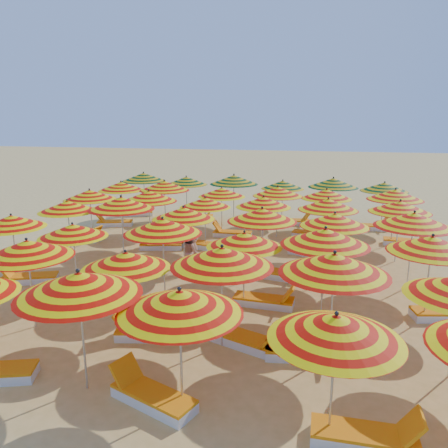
# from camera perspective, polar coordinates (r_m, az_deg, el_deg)

# --- Properties ---
(ground) EXTENTS (120.00, 120.00, 0.00)m
(ground) POSITION_cam_1_polar(r_m,az_deg,el_deg) (15.33, -0.42, -6.25)
(ground) COLOR #E6B966
(ground) RESTS_ON ground
(umbrella_2) EXTENTS (3.00, 3.00, 2.50)m
(umbrella_2) POSITION_cam_1_polar(r_m,az_deg,el_deg) (8.66, -18.45, -7.43)
(umbrella_2) COLOR silver
(umbrella_2) RESTS_ON ground
(umbrella_3) EXTENTS (2.62, 2.62, 2.38)m
(umbrella_3) POSITION_cam_1_polar(r_m,az_deg,el_deg) (7.75, -5.81, -10.12)
(umbrella_3) COLOR silver
(umbrella_3) RESTS_ON ground
(umbrella_4) EXTENTS (2.33, 2.33, 2.30)m
(umbrella_4) POSITION_cam_1_polar(r_m,az_deg,el_deg) (7.24, 14.39, -12.96)
(umbrella_4) COLOR silver
(umbrella_4) RESTS_ON ground
(umbrella_7) EXTENTS (2.91, 2.91, 2.38)m
(umbrella_7) POSITION_cam_1_polar(r_m,az_deg,el_deg) (11.79, -24.32, -2.96)
(umbrella_7) COLOR silver
(umbrella_7) RESTS_ON ground
(umbrella_8) EXTENTS (2.69, 2.69, 2.23)m
(umbrella_8) POSITION_cam_1_polar(r_m,az_deg,el_deg) (10.55, -12.72, -4.67)
(umbrella_8) COLOR silver
(umbrella_8) RESTS_ON ground
(umbrella_9) EXTENTS (2.44, 2.44, 2.49)m
(umbrella_9) POSITION_cam_1_polar(r_m,az_deg,el_deg) (9.80, -0.27, -4.34)
(umbrella_9) COLOR silver
(umbrella_9) RESTS_ON ground
(umbrella_10) EXTENTS (2.94, 2.94, 2.51)m
(umbrella_10) POSITION_cam_1_polar(r_m,az_deg,el_deg) (9.58, 14.20, -5.07)
(umbrella_10) COLOR silver
(umbrella_10) RESTS_ON ground
(umbrella_12) EXTENTS (2.44, 2.44, 2.26)m
(umbrella_12) POSITION_cam_1_polar(r_m,az_deg,el_deg) (15.60, -26.00, 0.29)
(umbrella_12) COLOR silver
(umbrella_12) RESTS_ON ground
(umbrella_13) EXTENTS (2.33, 2.33, 2.19)m
(umbrella_13) POSITION_cam_1_polar(r_m,az_deg,el_deg) (13.87, -19.14, -0.82)
(umbrella_13) COLOR silver
(umbrella_13) RESTS_ON ground
(umbrella_14) EXTENTS (2.42, 2.42, 2.44)m
(umbrella_14) POSITION_cam_1_polar(r_m,az_deg,el_deg) (12.84, -8.02, -0.30)
(umbrella_14) COLOR silver
(umbrella_14) RESTS_ON ground
(umbrella_15) EXTENTS (2.70, 2.70, 2.23)m
(umbrella_15) POSITION_cam_1_polar(r_m,az_deg,el_deg) (12.01, 2.67, -2.07)
(umbrella_15) COLOR silver
(umbrella_15) RESTS_ON ground
(umbrella_16) EXTENTS (2.78, 2.78, 2.48)m
(umbrella_16) POSITION_cam_1_polar(r_m,az_deg,el_deg) (11.74, 13.09, -1.67)
(umbrella_16) COLOR silver
(umbrella_16) RESTS_ON ground
(umbrella_17) EXTENTS (2.86, 2.86, 2.38)m
(umbrella_17) POSITION_cam_1_polar(r_m,az_deg,el_deg) (12.31, 25.54, -2.42)
(umbrella_17) COLOR silver
(umbrella_17) RESTS_ON ground
(umbrella_18) EXTENTS (2.32, 2.32, 2.29)m
(umbrella_18) POSITION_cam_1_polar(r_m,az_deg,el_deg) (17.33, -19.78, 2.18)
(umbrella_18) COLOR silver
(umbrella_18) RESTS_ON ground
(umbrella_19) EXTENTS (2.57, 2.57, 2.53)m
(umbrella_19) POSITION_cam_1_polar(r_m,az_deg,el_deg) (16.20, -13.28, 2.65)
(umbrella_19) COLOR silver
(umbrella_19) RESTS_ON ground
(umbrella_20) EXTENTS (2.42, 2.42, 2.32)m
(umbrella_20) POSITION_cam_1_polar(r_m,az_deg,el_deg) (15.04, -5.32, 1.39)
(umbrella_20) COLOR silver
(umbrella_20) RESTS_ON ground
(umbrella_21) EXTENTS (2.78, 2.78, 2.43)m
(umbrella_21) POSITION_cam_1_polar(r_m,az_deg,el_deg) (14.30, 4.99, 1.18)
(umbrella_21) COLOR silver
(umbrella_21) RESTS_ON ground
(umbrella_22) EXTENTS (2.32, 2.32, 2.35)m
(umbrella_22) POSITION_cam_1_polar(r_m,az_deg,el_deg) (14.32, 14.24, 0.50)
(umbrella_22) COLOR silver
(umbrella_22) RESTS_ON ground
(umbrella_23) EXTENTS (3.03, 3.03, 2.51)m
(umbrella_23) POSITION_cam_1_polar(r_m,az_deg,el_deg) (14.46, 23.56, 0.49)
(umbrella_23) COLOR silver
(umbrella_23) RESTS_ON ground
(umbrella_24) EXTENTS (2.85, 2.85, 2.34)m
(umbrella_24) POSITION_cam_1_polar(r_m,az_deg,el_deg) (19.39, -17.14, 3.66)
(umbrella_24) COLOR silver
(umbrella_24) RESTS_ON ground
(umbrella_25) EXTENTS (2.81, 2.81, 2.42)m
(umbrella_25) POSITION_cam_1_polar(r_m,az_deg,el_deg) (18.04, -9.80, 3.60)
(umbrella_25) COLOR silver
(umbrella_25) RESTS_ON ground
(umbrella_26) EXTENTS (2.24, 2.24, 2.19)m
(umbrella_26) POSITION_cam_1_polar(r_m,az_deg,el_deg) (17.55, -2.48, 2.82)
(umbrella_26) COLOR silver
(umbrella_26) RESTS_ON ground
(umbrella_27) EXTENTS (2.58, 2.58, 2.30)m
(umbrella_27) POSITION_cam_1_polar(r_m,az_deg,el_deg) (17.17, 5.18, 2.88)
(umbrella_27) COLOR silver
(umbrella_27) RESTS_ON ground
(umbrella_28) EXTENTS (2.96, 2.96, 2.38)m
(umbrella_28) POSITION_cam_1_polar(r_m,az_deg,el_deg) (16.70, 13.45, 2.49)
(umbrella_28) COLOR silver
(umbrella_28) RESTS_ON ground
(umbrella_29) EXTENTS (2.44, 2.44, 2.38)m
(umbrella_29) POSITION_cam_1_polar(r_m,az_deg,el_deg) (17.09, 22.00, 2.10)
(umbrella_29) COLOR silver
(umbrella_29) RESTS_ON ground
(umbrella_30) EXTENTS (2.39, 2.39, 2.32)m
(umbrella_30) POSITION_cam_1_polar(r_m,az_deg,el_deg) (21.64, -13.29, 4.83)
(umbrella_30) COLOR silver
(umbrella_30) RESTS_ON ground
(umbrella_31) EXTENTS (2.88, 2.88, 2.47)m
(umbrella_31) POSITION_cam_1_polar(r_m,az_deg,el_deg) (20.50, -7.81, 4.98)
(umbrella_31) COLOR silver
(umbrella_31) RESTS_ON ground
(umbrella_32) EXTENTS (2.17, 2.17, 2.26)m
(umbrella_32) POSITION_cam_1_polar(r_m,az_deg,el_deg) (19.63, -0.30, 4.16)
(umbrella_32) COLOR silver
(umbrella_32) RESTS_ON ground
(umbrella_33) EXTENTS (2.71, 2.71, 2.36)m
(umbrella_33) POSITION_cam_1_polar(r_m,az_deg,el_deg) (19.48, 7.03, 4.25)
(umbrella_33) COLOR silver
(umbrella_33) RESTS_ON ground
(umbrella_34) EXTENTS (2.44, 2.44, 2.31)m
(umbrella_34) POSITION_cam_1_polar(r_m,az_deg,el_deg) (19.39, 13.25, 3.82)
(umbrella_34) COLOR silver
(umbrella_34) RESTS_ON ground
(umbrella_35) EXTENTS (2.56, 2.56, 2.43)m
(umbrella_35) POSITION_cam_1_polar(r_m,az_deg,el_deg) (19.40, 21.46, 3.58)
(umbrella_35) COLOR silver
(umbrella_35) RESTS_ON ground
(umbrella_36) EXTENTS (3.00, 3.00, 2.47)m
(umbrella_36) POSITION_cam_1_polar(r_m,az_deg,el_deg) (23.78, -10.46, 6.05)
(umbrella_36) COLOR silver
(umbrella_36) RESTS_ON ground
(umbrella_37) EXTENTS (2.88, 2.88, 2.33)m
(umbrella_37) POSITION_cam_1_polar(r_m,az_deg,el_deg) (22.92, -4.95, 5.65)
(umbrella_37) COLOR silver
(umbrella_37) RESTS_ON ground
(umbrella_38) EXTENTS (2.54, 2.54, 2.55)m
(umbrella_38) POSITION_cam_1_polar(r_m,az_deg,el_deg) (21.83, 1.30, 5.81)
(umbrella_38) COLOR silver
(umbrella_38) RESTS_ON ground
(umbrella_39) EXTENTS (2.76, 2.76, 2.27)m
(umbrella_39) POSITION_cam_1_polar(r_m,az_deg,el_deg) (21.99, 7.67, 5.10)
(umbrella_39) COLOR silver
(umbrella_39) RESTS_ON ground
(umbrella_40) EXTENTS (2.78, 2.78, 2.52)m
(umbrella_40) POSITION_cam_1_polar(r_m,az_deg,el_deg) (21.61, 14.07, 5.24)
(umbrella_40) COLOR silver
(umbrella_40) RESTS_ON ground
(umbrella_41) EXTENTS (2.47, 2.47, 2.36)m
(umbrella_41) POSITION_cam_1_polar(r_m,az_deg,el_deg) (21.94, 20.22, 4.56)
(umbrella_41) COLOR silver
(umbrella_41) RESTS_ON ground
(lounger_2) EXTENTS (1.82, 1.17, 0.69)m
(lounger_2) POSITION_cam_1_polar(r_m,az_deg,el_deg) (8.88, -9.44, -21.30)
(lounger_2) COLOR white
(lounger_2) RESTS_ON ground
(lounger_3) EXTENTS (1.74, 0.59, 0.69)m
(lounger_3) POSITION_cam_1_polar(r_m,az_deg,el_deg) (8.26, 18.14, -24.92)
(lounger_3) COLOR white
(lounger_3) RESTS_ON ground
(lounger_5) EXTENTS (1.81, 0.93, 0.69)m
(lounger_5) POSITION_cam_1_polar(r_m,az_deg,el_deg) (11.09, -9.70, -13.72)
(lounger_5) COLOR white
(lounger_5) RESTS_ON ground
(lounger_6) EXTENTS (1.83, 1.15, 0.69)m
(lounger_6) POSITION_cam_1_polar(r_m,az_deg,el_deg) (10.57, 3.10, -14.98)
(lounger_6) COLOR white
(lounger_6) RESTS_ON ground
(lounger_7) EXTENTS (1.79, 0.78, 0.69)m
(lounger_7) POSITION_cam_1_polar(r_m,az_deg,el_deg) (10.29, 10.62, -16.06)
(lounger_7) COLOR white
(lounger_7) RESTS_ON ground
(lounger_8) EXTENTS (1.82, 1.18, 0.69)m
(lounger_8) POSITION_cam_1_polar(r_m,az_deg,el_deg) (15.68, -24.16, -6.45)
(lounger_8) COLOR white
(lounger_8) RESTS_ON ground
(lounger_9) EXTENTS (1.76, 0.68, 0.69)m
(lounger_9) POSITION_cam_1_polar(r_m,az_deg,el_deg) (12.69, 5.42, -9.93)
(lounger_9) COLOR white
(lounger_9) RESTS_ON ground
(lounger_10) EXTENTS (1.82, 0.94, 0.69)m
(lounger_10) POSITION_cam_1_polar(r_m,az_deg,el_deg) (13.26, 27.05, -10.38)
(lounger_10) COLOR white
(lounger_10) RESTS_ON ground
(lounger_11) EXTENTS (1.82, 0.95, 0.69)m
(lounger_11) POSITION_cam_1_polar(r_m,az_deg,el_deg) (14.78, 7.14, -6.50)
(lounger_11) COLOR white
(lounger_11) RESTS_ON ground
(lounger_12) EXTENTS (1.79, 0.78, 0.69)m
(lounger_12) POSITION_cam_1_polar(r_m,az_deg,el_deg) (14.62, 11.84, -6.93)
(lounger_12) COLOR white
(lounger_12) RESTS_ON ground
(lounger_13) EXTENTS (1.78, 0.73, 0.69)m
(lounger_13) POSITION_cam_1_polar(r_m,az_deg,el_deg) (20.12, -17.85, -1.61)
(lounger_13) COLOR white
(lounger_13) RESTS_ON ground
(lounger_14) EXTENTS (1.82, 0.97, 0.69)m
(lounger_14) POSITION_cam_1_polar(r_m,az_deg,el_deg) (18.10, -8.34, -2.76)
(lounger_14) COLOR white
(lounger_14) RESTS_ON ground
(lounger_15) EXTENTS (1.82, 0.98, 0.69)m
(lounger_15) POSITION_cam_1_polar(r_m,az_deg,el_deg) (18.23, -4.14, -2.53)
(lounger_15) COLOR white
(lounger_15) RESTS_ON ground
(lounger_16) EXTENTS (1.83, 1.09, 0.69)m
(lounger_16) POSITION_cam_1_polar(r_m,az_deg,el_deg) (17.35, 11.43, -3.61)
(lounger_16) COLOR white
(lounger_16) RESTS_ON ground
(lounger_17) EXTENTS (1.83, 1.10, 0.69)m
(lounger_17) POSITION_cam_1_polar(r_m,az_deg,el_deg) (22.43, -14.18, 0.16)
(lounger_17) COLOR white
(lounger_17) RESTS_ON ground
(lounger_18) EXTENTS (1.74, 0.61, 0.69)m
(lounger_18) POSITION_cam_1_polar(r_m,az_deg,el_deg) (19.72, 0.99, -1.25)
(lounger_18) COLOR white
(lounger_18) RESTS_ON ground
(lounger_19) EXTENTS (1.80, 0.82, 0.69)m
(lounger_19) POSITION_cam_1_polar(r_m,az_deg,el_deg) (20.01, 11.52, -1.31)
(lounger_19) COLOR white
(lounger_19) RESTS_ON ground
(lounger_20) EXTENTS (1.78, 0.74, 0.69)m
(lounger_20) POSITION_cam_1_polar(r_m,az_deg,el_deg) (19.91, 22.67, -2.18)
(lounger_20) COLOR white
(lounger_20) RESTS_ON ground
(lounger_21) EXTENTS (1.82, 1.17, 0.69)m
(lounger_21) POSITION_cam_1_polar(r_m,az_deg,el_deg) (24.49, -11.40, 1.42)
(lounger_21) COLOR white
(lounger_21) RESTS_ON ground
(lounger_22) EXTENTS (1.81, 0.90, 0.69)m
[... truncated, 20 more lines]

